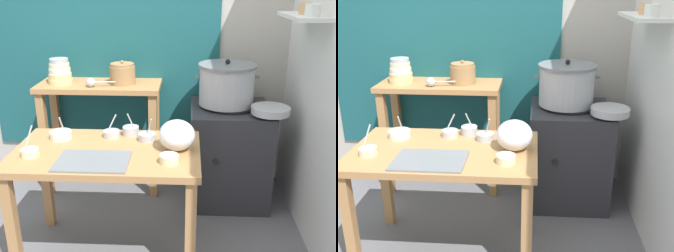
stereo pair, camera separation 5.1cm
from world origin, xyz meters
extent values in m
plane|color=slate|center=(0.00, 0.00, 0.00)|extent=(9.00, 9.00, 0.00)
cube|color=#B2ADA3|center=(0.10, 1.10, 1.30)|extent=(4.40, 0.10, 2.60)
cube|color=#195156|center=(-0.15, 1.04, 1.35)|extent=(1.90, 0.02, 2.10)
cube|color=silver|center=(1.25, 0.40, 1.45)|extent=(0.20, 0.56, 0.02)
cylinder|color=silver|center=(1.25, 0.23, 1.50)|extent=(0.09, 0.09, 0.07)
cylinder|color=tan|center=(1.25, 0.38, 1.50)|extent=(0.08, 0.08, 0.07)
cube|color=#B27F4C|center=(0.08, -0.04, 0.70)|extent=(1.10, 0.66, 0.04)
cube|color=#B27F4C|center=(-0.42, -0.32, 0.34)|extent=(0.06, 0.06, 0.68)
cube|color=#B27F4C|center=(0.58, -0.32, 0.34)|extent=(0.06, 0.06, 0.68)
cube|color=#B27F4C|center=(-0.42, 0.24, 0.34)|extent=(0.06, 0.06, 0.68)
cube|color=#B27F4C|center=(0.58, 0.24, 0.34)|extent=(0.06, 0.06, 0.68)
cube|color=#B27F4C|center=(-0.15, 0.83, 0.88)|extent=(0.96, 0.40, 0.04)
cube|color=#B27F4C|center=(-0.58, 0.68, 0.43)|extent=(0.06, 0.06, 0.86)
cube|color=#B27F4C|center=(0.28, 0.68, 0.43)|extent=(0.06, 0.06, 0.86)
cube|color=#B27F4C|center=(-0.58, 0.98, 0.43)|extent=(0.06, 0.06, 0.86)
cube|color=#B27F4C|center=(0.28, 0.98, 0.43)|extent=(0.06, 0.06, 0.86)
cube|color=#2D2D33|center=(0.88, 0.70, 0.38)|extent=(0.60, 0.60, 0.76)
cylinder|color=black|center=(0.88, 0.70, 0.77)|extent=(0.36, 0.36, 0.02)
cylinder|color=black|center=(0.76, 0.40, 0.45)|extent=(0.04, 0.02, 0.04)
cylinder|color=#B7BABF|center=(0.84, 0.72, 0.92)|extent=(0.40, 0.40, 0.28)
cylinder|color=slate|center=(0.84, 0.72, 1.07)|extent=(0.43, 0.43, 0.02)
sphere|color=black|center=(0.84, 0.72, 1.10)|extent=(0.04, 0.04, 0.04)
cube|color=slate|center=(0.62, 0.72, 0.99)|extent=(0.04, 0.02, 0.02)
cube|color=slate|center=(1.06, 0.72, 0.99)|extent=(0.04, 0.02, 0.02)
cylinder|color=#A37A4C|center=(0.04, 0.83, 0.97)|extent=(0.20, 0.20, 0.14)
cylinder|color=#A37A4C|center=(0.04, 0.83, 1.05)|extent=(0.18, 0.18, 0.02)
sphere|color=#A37A4C|center=(0.04, 0.83, 1.07)|extent=(0.02, 0.02, 0.02)
cylinder|color=#E5C684|center=(-0.45, 0.82, 0.92)|extent=(0.19, 0.19, 0.04)
cylinder|color=#E5C684|center=(-0.45, 0.82, 0.96)|extent=(0.18, 0.18, 0.04)
cylinder|color=silver|center=(-0.45, 0.82, 1.00)|extent=(0.17, 0.17, 0.04)
cylinder|color=beige|center=(-0.45, 0.82, 1.04)|extent=(0.15, 0.15, 0.04)
cylinder|color=#B7BABF|center=(-0.45, 0.82, 1.08)|extent=(0.14, 0.14, 0.03)
sphere|color=#B7BABF|center=(-0.19, 0.72, 0.94)|extent=(0.07, 0.07, 0.07)
cylinder|color=#B7BABF|center=(-0.05, 0.74, 0.94)|extent=(0.20, 0.04, 0.01)
cube|color=slate|center=(0.03, -0.21, 0.72)|extent=(0.40, 0.28, 0.01)
ellipsoid|color=white|center=(0.49, -0.01, 0.81)|extent=(0.21, 0.20, 0.18)
cylinder|color=#B7BABF|center=(1.13, 0.51, 0.80)|extent=(0.27, 0.27, 0.05)
cylinder|color=beige|center=(0.45, -0.20, 0.74)|extent=(0.11, 0.11, 0.05)
cylinder|color=maroon|center=(0.45, -0.20, 0.76)|extent=(0.09, 0.09, 0.01)
cylinder|color=silver|center=(-0.25, 0.12, 0.74)|extent=(0.14, 0.14, 0.05)
cylinder|color=brown|center=(-0.25, 0.12, 0.76)|extent=(0.12, 0.12, 0.01)
cylinder|color=#B7BABF|center=(-0.23, 0.12, 0.80)|extent=(0.01, 0.08, 0.15)
cylinder|color=#B7BABF|center=(0.30, 0.12, 0.74)|extent=(0.11, 0.11, 0.05)
cylinder|color=#337238|center=(0.30, 0.12, 0.76)|extent=(0.09, 0.09, 0.01)
cylinder|color=#B7BABF|center=(0.31, 0.13, 0.79)|extent=(0.05, 0.06, 0.14)
cylinder|color=#B7BABF|center=(0.07, 0.17, 0.74)|extent=(0.11, 0.11, 0.04)
cylinder|color=maroon|center=(0.07, 0.17, 0.75)|extent=(0.09, 0.09, 0.01)
cylinder|color=#B7BABF|center=(0.06, 0.18, 0.79)|extent=(0.08, 0.04, 0.14)
cylinder|color=beige|center=(-0.34, -0.15, 0.74)|extent=(0.10, 0.10, 0.04)
cylinder|color=maroon|center=(-0.34, -0.15, 0.76)|extent=(0.09, 0.09, 0.01)
cylinder|color=#B7BABF|center=(-0.35, -0.14, 0.81)|extent=(0.06, 0.07, 0.17)
cylinder|color=#B7BABF|center=(0.19, 0.20, 0.75)|extent=(0.10, 0.10, 0.06)
cylinder|color=#BFB28C|center=(0.19, 0.20, 0.77)|extent=(0.09, 0.09, 0.01)
cylinder|color=#B7BABF|center=(0.20, 0.19, 0.80)|extent=(0.06, 0.07, 0.16)
camera|label=1|loc=(0.55, -2.13, 1.65)|focal=41.86mm
camera|label=2|loc=(0.60, -2.13, 1.65)|focal=41.86mm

